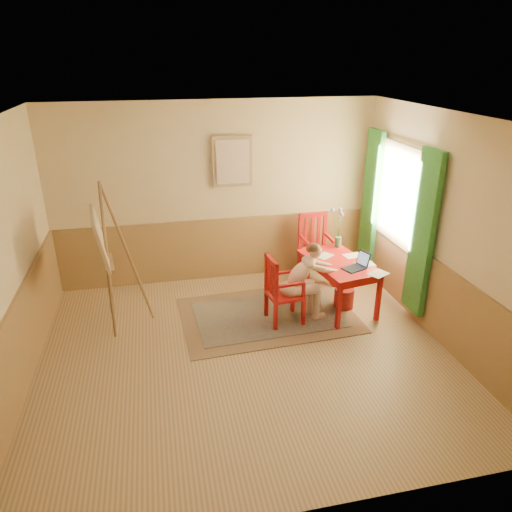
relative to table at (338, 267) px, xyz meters
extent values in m
cube|color=tan|center=(-1.51, -0.88, -0.64)|extent=(5.00, 4.50, 0.02)
cube|color=white|center=(-1.51, -0.88, 2.18)|extent=(5.00, 4.50, 0.02)
cube|color=#E0BC88|center=(-1.51, 1.38, 0.77)|extent=(5.00, 0.02, 2.80)
cube|color=#E0BC88|center=(-1.51, -3.14, 0.77)|extent=(5.00, 0.02, 2.80)
cube|color=#E0BC88|center=(-4.02, -0.88, 0.77)|extent=(0.02, 4.50, 2.80)
cube|color=#E0BC88|center=(1.00, -0.88, 0.77)|extent=(0.02, 4.50, 2.80)
cube|color=#9C7441|center=(-1.51, 1.35, -0.13)|extent=(5.00, 0.04, 1.00)
cube|color=#9C7441|center=(-3.99, -0.88, -0.13)|extent=(0.04, 4.50, 1.00)
cube|color=#9C7441|center=(0.97, -0.88, -0.13)|extent=(0.04, 4.50, 1.00)
cube|color=white|center=(0.96, 0.22, 0.92)|extent=(0.02, 1.00, 1.30)
cube|color=#A0825A|center=(0.94, 0.22, 0.92)|extent=(0.03, 1.12, 1.42)
cube|color=#40922E|center=(0.89, -0.56, 0.62)|extent=(0.08, 0.45, 2.20)
cube|color=#40922E|center=(0.89, 1.00, 0.62)|extent=(0.08, 0.45, 2.20)
cube|color=#A0825A|center=(-1.26, 1.33, 1.27)|extent=(0.60, 0.04, 0.76)
cube|color=beige|center=(-1.26, 1.31, 1.27)|extent=(0.50, 0.02, 0.66)
cube|color=#8C7251|center=(-1.03, -0.05, -0.62)|extent=(2.47, 1.71, 0.01)
cube|color=black|center=(-1.03, -0.05, -0.62)|extent=(2.05, 1.29, 0.01)
cube|color=#B41714|center=(0.00, 0.00, 0.07)|extent=(0.92, 1.31, 0.04)
cube|color=#B41714|center=(0.00, 0.00, 0.00)|extent=(0.80, 1.19, 0.10)
cube|color=#B41714|center=(-0.21, -0.60, -0.29)|extent=(0.06, 0.06, 0.68)
cube|color=#B41714|center=(0.41, -0.49, -0.29)|extent=(0.06, 0.06, 0.68)
cube|color=#B41714|center=(-0.41, 0.49, -0.29)|extent=(0.06, 0.06, 0.68)
cube|color=#B41714|center=(0.21, 0.60, -0.29)|extent=(0.06, 0.06, 0.68)
cube|color=#B41714|center=(-0.85, -0.24, -0.22)|extent=(0.48, 0.47, 0.04)
cube|color=#B41714|center=(-1.03, -0.45, -0.43)|extent=(0.05, 0.05, 0.39)
cube|color=#B41714|center=(-0.63, -0.41, -0.43)|extent=(0.05, 0.05, 0.39)
cube|color=#B41714|center=(-1.06, -0.08, -0.43)|extent=(0.05, 0.05, 0.39)
cube|color=#B41714|center=(-0.67, -0.04, -0.43)|extent=(0.05, 0.05, 0.39)
cube|color=#B41714|center=(-1.03, -0.45, 0.07)|extent=(0.05, 0.05, 0.53)
cube|color=#B41714|center=(-1.06, -0.08, 0.07)|extent=(0.05, 0.05, 0.53)
cube|color=#B41714|center=(-1.05, -0.26, 0.31)|extent=(0.09, 0.43, 0.06)
cube|color=#B41714|center=(-1.04, -0.36, 0.06)|extent=(0.03, 0.05, 0.43)
cube|color=#B41714|center=(-1.05, -0.26, 0.06)|extent=(0.03, 0.05, 0.43)
cube|color=#B41714|center=(-1.05, -0.17, 0.06)|extent=(0.03, 0.05, 0.43)
cube|color=#B41714|center=(-0.83, -0.43, 0.02)|extent=(0.40, 0.08, 0.03)
cube|color=#B41714|center=(-0.64, -0.41, -0.09)|extent=(0.04, 0.04, 0.21)
cube|color=#B41714|center=(-0.87, -0.06, 0.02)|extent=(0.40, 0.08, 0.03)
cube|color=#B41714|center=(-0.68, -0.04, -0.09)|extent=(0.04, 0.04, 0.21)
cube|color=#B41714|center=(-0.01, 0.91, -0.17)|extent=(0.48, 0.50, 0.05)
cube|color=#B41714|center=(-0.22, 1.13, -0.41)|extent=(0.05, 0.05, 0.43)
cube|color=#B41714|center=(-0.21, 0.69, -0.41)|extent=(0.05, 0.05, 0.43)
cube|color=#B41714|center=(0.20, 1.13, -0.41)|extent=(0.05, 0.05, 0.43)
cube|color=#B41714|center=(0.20, 0.70, -0.41)|extent=(0.05, 0.05, 0.43)
cube|color=#B41714|center=(-0.22, 1.13, 0.14)|extent=(0.05, 0.05, 0.59)
cube|color=#B41714|center=(0.20, 1.13, 0.14)|extent=(0.05, 0.05, 0.59)
cube|color=#B41714|center=(-0.01, 1.13, 0.41)|extent=(0.47, 0.06, 0.06)
cube|color=#B41714|center=(-0.12, 1.13, 0.13)|extent=(0.05, 0.03, 0.48)
cube|color=#B41714|center=(-0.01, 1.13, 0.13)|extent=(0.05, 0.03, 0.48)
cube|color=#B41714|center=(0.09, 1.13, 0.13)|extent=(0.05, 0.03, 0.48)
cube|color=#B41714|center=(-0.22, 0.91, 0.08)|extent=(0.05, 0.44, 0.04)
cube|color=#B41714|center=(-0.21, 0.70, -0.03)|extent=(0.04, 0.04, 0.23)
cube|color=#B41714|center=(0.20, 0.92, 0.08)|extent=(0.05, 0.44, 0.04)
cube|color=#B41714|center=(0.20, 0.71, -0.03)|extent=(0.04, 0.04, 0.23)
ellipsoid|color=beige|center=(-0.79, -0.25, -0.14)|extent=(0.28, 0.33, 0.20)
cylinder|color=beige|center=(-0.60, -0.31, -0.15)|extent=(0.40, 0.18, 0.14)
cylinder|color=beige|center=(-0.61, -0.15, -0.15)|extent=(0.40, 0.18, 0.14)
cylinder|color=beige|center=(-0.41, -0.29, -0.38)|extent=(0.11, 0.11, 0.44)
cylinder|color=beige|center=(-0.43, -0.13, -0.38)|extent=(0.11, 0.11, 0.44)
cube|color=beige|center=(-0.36, -0.28, -0.60)|extent=(0.19, 0.10, 0.06)
cube|color=beige|center=(-0.37, -0.13, -0.60)|extent=(0.19, 0.10, 0.06)
ellipsoid|color=beige|center=(-0.66, -0.23, 0.05)|extent=(0.45, 0.29, 0.46)
ellipsoid|color=beige|center=(-0.53, -0.22, 0.22)|extent=(0.20, 0.28, 0.16)
sphere|color=beige|center=(-0.43, -0.21, 0.36)|extent=(0.19, 0.19, 0.18)
ellipsoid|color=brown|center=(-0.45, -0.21, 0.41)|extent=(0.18, 0.19, 0.13)
sphere|color=brown|center=(-0.52, -0.22, 0.40)|extent=(0.10, 0.10, 0.09)
cylinder|color=beige|center=(-0.43, -0.34, 0.17)|extent=(0.19, 0.08, 0.13)
cylinder|color=beige|center=(-0.24, -0.30, 0.10)|extent=(0.26, 0.15, 0.15)
sphere|color=beige|center=(-0.35, -0.34, 0.14)|extent=(0.08, 0.08, 0.08)
sphere|color=beige|center=(-0.13, -0.27, 0.06)|extent=(0.07, 0.07, 0.06)
cylinder|color=beige|center=(-0.46, -0.08, 0.17)|extent=(0.20, 0.12, 0.13)
cylinder|color=beige|center=(-0.26, -0.08, 0.10)|extent=(0.26, 0.10, 0.15)
sphere|color=beige|center=(-0.37, -0.07, 0.14)|extent=(0.08, 0.08, 0.08)
sphere|color=beige|center=(-0.14, -0.10, 0.06)|extent=(0.07, 0.07, 0.06)
cube|color=#1E2338|center=(0.10, -0.29, 0.10)|extent=(0.35, 0.30, 0.02)
cube|color=#2D3342|center=(0.10, -0.29, 0.10)|extent=(0.30, 0.25, 0.00)
cube|color=#1E2338|center=(0.26, -0.23, 0.20)|extent=(0.13, 0.22, 0.20)
cube|color=#99BFF2|center=(0.25, -0.23, 0.20)|extent=(0.11, 0.18, 0.16)
cube|color=white|center=(0.36, -0.51, 0.09)|extent=(0.31, 0.28, 0.00)
cube|color=white|center=(0.27, 0.14, 0.09)|extent=(0.28, 0.22, 0.00)
cube|color=white|center=(-0.14, 0.21, 0.09)|extent=(0.32, 0.30, 0.00)
cube|color=white|center=(0.31, -0.19, 0.09)|extent=(0.26, 0.19, 0.00)
cylinder|color=#3F724C|center=(0.18, 0.51, 0.17)|extent=(0.12, 0.12, 0.16)
cylinder|color=#3F7233|center=(0.14, 0.56, 0.44)|extent=(0.09, 0.11, 0.42)
sphere|color=#728CD8|center=(0.10, 0.60, 0.64)|extent=(0.08, 0.08, 0.06)
cylinder|color=#3F7233|center=(0.17, 0.46, 0.45)|extent=(0.04, 0.10, 0.44)
sphere|color=pink|center=(0.15, 0.41, 0.67)|extent=(0.05, 0.05, 0.04)
cylinder|color=#3F7233|center=(0.18, 0.52, 0.39)|extent=(0.02, 0.05, 0.32)
sphere|color=pink|center=(0.19, 0.54, 0.55)|extent=(0.06, 0.06, 0.05)
cylinder|color=#3F7233|center=(0.16, 0.44, 0.43)|extent=(0.04, 0.14, 0.41)
sphere|color=#728CD8|center=(0.15, 0.38, 0.63)|extent=(0.07, 0.07, 0.06)
cylinder|color=#3F7233|center=(0.21, 0.55, 0.41)|extent=(0.07, 0.11, 0.36)
sphere|color=pink|center=(0.24, 0.60, 0.59)|extent=(0.06, 0.06, 0.05)
cylinder|color=#3F7233|center=(0.19, 0.53, 0.41)|extent=(0.04, 0.06, 0.37)
sphere|color=pink|center=(0.21, 0.56, 0.59)|extent=(0.06, 0.06, 0.05)
cylinder|color=#3F7233|center=(0.20, 0.56, 0.43)|extent=(0.05, 0.12, 0.42)
sphere|color=#728CD8|center=(0.22, 0.61, 0.64)|extent=(0.06, 0.06, 0.05)
cylinder|color=#A32A24|center=(0.10, -0.06, -0.48)|extent=(0.31, 0.31, 0.30)
cylinder|color=olive|center=(-3.09, 0.02, 0.36)|extent=(0.05, 0.37, 1.99)
cylinder|color=olive|center=(-3.13, 0.34, 0.36)|extent=(0.14, 0.36, 1.99)
cylinder|color=olive|center=(-2.85, 0.21, 0.36)|extent=(0.52, 0.10, 1.99)
cylinder|color=olive|center=(-3.14, 0.18, 0.28)|extent=(0.10, 0.56, 0.03)
cube|color=olive|center=(-3.08, 0.18, 0.28)|extent=(0.14, 0.60, 0.03)
cube|color=#A0825A|center=(-3.17, 0.17, 0.63)|extent=(0.26, 0.89, 0.66)
cube|color=beige|center=(-3.14, 0.17, 0.63)|extent=(0.21, 0.80, 0.57)
camera|label=1|loc=(-2.43, -5.67, 2.78)|focal=33.21mm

